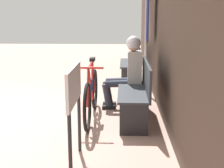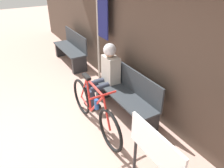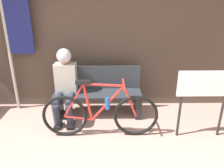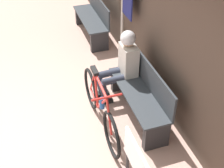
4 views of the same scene
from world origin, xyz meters
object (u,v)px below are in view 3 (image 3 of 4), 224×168
bicycle (100,114)px  banner_pole (14,25)px  park_bench_near (98,94)px  person_seated (65,81)px  signboard (204,89)px

bicycle → banner_pole: bearing=147.8°
park_bench_near → bicycle: (0.06, -0.65, -0.02)m
park_bench_near → person_seated: 0.60m
bicycle → banner_pole: (-1.39, 0.88, 1.14)m
person_seated → signboard: 2.08m
park_bench_near → signboard: signboard is taller
bicycle → signboard: size_ratio=1.66×
park_bench_near → signboard: size_ratio=1.45×
bicycle → person_seated: 0.85m
park_bench_near → person_seated: person_seated is taller
bicycle → banner_pole: 2.00m
person_seated → banner_pole: banner_pole is taller
person_seated → signboard: person_seated is taller
banner_pole → signboard: banner_pole is taller
park_bench_near → banner_pole: size_ratio=0.62×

